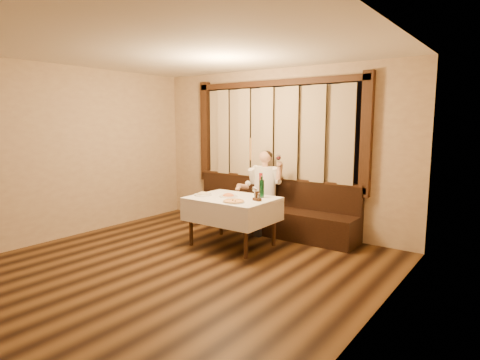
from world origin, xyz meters
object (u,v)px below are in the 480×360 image
Objects in this scene: banquette at (268,214)px; pasta_cream at (203,193)px; dining_table at (232,204)px; pasta_red at (228,194)px; pizza at (234,201)px; seated_man at (263,185)px; cruet_caddy at (257,198)px; green_bottle at (262,188)px.

banquette reaches higher than pasta_cream.
pasta_red is (-0.08, 0.01, 0.14)m from dining_table.
pasta_cream is (-0.40, -0.14, 0.00)m from pasta_red.
pasta_red reaches higher than pizza.
pizza is 1.26m from seated_man.
pasta_red is 2.02× the size of cruet_caddy.
dining_table is 4.01× the size of pizza.
green_bottle is (0.37, -0.77, 0.59)m from banquette.
seated_man reaches higher than pizza.
pizza is at bearing -102.61° from green_bottle.
dining_table is (0.00, -1.02, 0.34)m from banquette.
cruet_caddy is 1.06m from seated_man.
banquette is 0.52m from seated_man.
pizza is 0.57m from green_bottle.
pizza is 0.36m from cruet_caddy.
pizza is 1.13× the size of pasta_cream.
seated_man is (-0.42, 0.68, -0.08)m from green_bottle.
dining_table is 0.48m from cruet_caddy.
pasta_cream is at bearing -155.27° from green_bottle.
banquette is 1.22m from cruet_caddy.
pasta_cream reaches higher than pizza.
banquette is 10.09× the size of pizza.
green_bottle reaches higher than pasta_red.
pasta_red is at bearing 137.63° from pizza.
pasta_cream is at bearing -111.79° from seated_man.
seated_man is at bearing 68.21° from pasta_cream.
seated_man reaches higher than pasta_red.
cruet_caddy reaches higher than pizza.
cruet_caddy is at bearing -66.07° from banquette.
cruet_caddy is at bearing 8.24° from pasta_cream.
banquette is 2.27× the size of seated_man.
green_bottle reaches higher than dining_table.
green_bottle is 0.24× the size of seated_man.
green_bottle reaches higher than pasta_cream.
pasta_cream is (-0.72, 0.16, 0.02)m from pizza.
green_bottle reaches higher than banquette.
seated_man is (-0.05, 0.93, 0.17)m from dining_table.
cruet_caddy reaches higher than pasta_red.
green_bottle is at bearing 77.39° from pizza.
banquette is 2.52× the size of dining_table.
dining_table is 0.95m from seated_man.
banquette is at bearing 67.61° from pasta_cream.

